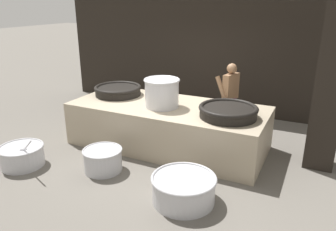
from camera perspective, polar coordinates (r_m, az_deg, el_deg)
name	(u,v)px	position (r m, az deg, el deg)	size (l,w,h in m)	color
ground_plane	(168,145)	(7.01, 0.00, -5.18)	(60.00, 60.00, 0.00)	#666059
back_wall	(214,36)	(8.99, 7.97, 13.56)	(9.02, 0.24, 4.06)	black
support_pillar	(335,57)	(6.24, 27.12, 9.11)	(0.51, 0.51, 4.06)	black
hearth_platform	(168,126)	(6.84, 0.00, -1.77)	(4.00, 1.72, 0.90)	tan
giant_wok_near	(118,90)	(7.48, -8.71, 4.41)	(1.05, 1.05, 0.21)	black
giant_wok_far	(228,111)	(6.07, 10.44, 0.77)	(1.08, 1.08, 0.22)	black
stock_pot	(162,92)	(6.52, -1.08, 4.07)	(0.72, 0.72, 0.57)	silver
cook	(230,96)	(7.57, 10.71, 3.39)	(0.46, 0.64, 1.61)	#8C6647
prep_bowl_vegetables	(22,155)	(6.68, -24.09, -6.28)	(1.01, 0.81, 0.72)	#B7B7BC
prep_bowl_meat	(184,188)	(5.09, 2.74, -12.47)	(1.00, 1.00, 0.42)	#B7B7BC
prep_bowl_extra	(103,159)	(6.05, -11.28, -7.41)	(0.71, 0.71, 0.42)	#B7B7BC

